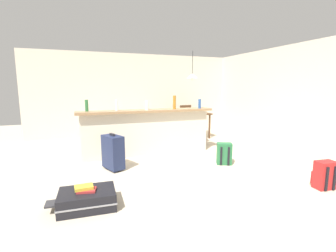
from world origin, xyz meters
TOP-DOWN VIEW (x-y plane):
  - ground_plane at (0.00, 0.00)m, footprint 13.00×13.00m
  - wall_back at (0.00, 3.05)m, footprint 6.60×0.10m
  - wall_right at (3.05, 0.30)m, footprint 0.10×6.00m
  - partition_half_wall at (-0.43, 0.56)m, footprint 2.80×0.20m
  - bar_countertop at (-0.43, 0.56)m, footprint 2.96×0.40m
  - bottle_green at (-1.67, 0.65)m, footprint 0.06×0.06m
  - bottle_clear at (-1.08, 0.59)m, footprint 0.06×0.06m
  - bottle_white at (-0.45, 0.52)m, footprint 0.07×0.07m
  - bottle_amber at (0.18, 0.50)m, footprint 0.07×0.07m
  - bottle_blue at (0.79, 0.48)m, footprint 0.06×0.06m
  - dining_table at (1.25, 1.97)m, footprint 1.10×0.80m
  - dining_chair_near_partition at (1.22, 1.43)m, footprint 0.48×0.48m
  - dining_chair_far_side at (1.33, 2.54)m, footprint 0.46×0.46m
  - pendant_lamp at (1.29, 1.90)m, footprint 0.34×0.34m
  - suitcase_flat_black at (-1.79, -1.47)m, footprint 0.84×0.53m
  - backpack_red at (1.54, -2.09)m, footprint 0.30×0.27m
  - backpack_green at (0.80, -0.58)m, footprint 0.33×0.32m
  - suitcase_upright_navy at (-1.28, -0.14)m, footprint 0.38×0.50m
  - book_stack at (-1.81, -1.47)m, footprint 0.27×0.21m

SIDE VIEW (x-z plane):
  - ground_plane at x=0.00m, z-range -0.05..0.00m
  - suitcase_flat_black at x=-1.79m, z-range 0.00..0.22m
  - backpack_red at x=1.54m, z-range -0.01..0.41m
  - backpack_green at x=0.80m, z-range -0.01..0.41m
  - book_stack at x=-1.81m, z-range 0.22..0.28m
  - suitcase_upright_navy at x=-1.28m, z-range 0.00..0.67m
  - partition_half_wall at x=-0.43m, z-range 0.00..0.96m
  - dining_chair_near_partition at x=1.22m, z-range 0.05..0.98m
  - dining_chair_far_side at x=1.33m, z-range 0.05..0.98m
  - dining_table at x=1.25m, z-range 0.28..1.02m
  - bar_countertop at x=-0.43m, z-range 0.96..1.01m
  - bottle_white at x=-0.45m, z-range 1.01..1.21m
  - bottle_blue at x=0.79m, z-range 1.01..1.22m
  - bottle_clear at x=-1.08m, z-range 1.01..1.24m
  - bottle_green at x=-1.67m, z-range 1.01..1.24m
  - bottle_amber at x=0.18m, z-range 1.01..1.31m
  - wall_back at x=0.00m, z-range 0.00..2.50m
  - wall_right at x=3.05m, z-range 0.00..2.50m
  - pendant_lamp at x=1.29m, z-range 1.40..2.21m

